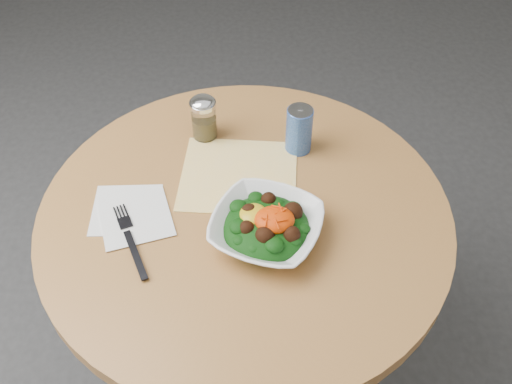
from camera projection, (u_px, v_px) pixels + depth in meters
ground at (248, 368)px, 1.79m from camera, size 6.00×6.00×0.00m
table at (246, 263)px, 1.39m from camera, size 0.90×0.90×0.75m
cloth_napkin at (239, 175)px, 1.31m from camera, size 0.29×0.27×0.00m
paper_napkins at (131, 214)px, 1.23m from camera, size 0.19×0.19×0.00m
salad_bowl at (266, 227)px, 1.17m from camera, size 0.29×0.29×0.08m
fork at (130, 238)px, 1.18m from camera, size 0.10×0.20×0.00m
spice_shaker at (204, 118)px, 1.37m from camera, size 0.06×0.06×0.11m
beverage_can at (299, 130)px, 1.33m from camera, size 0.06×0.06×0.12m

